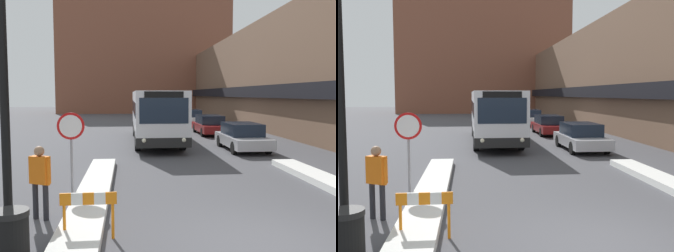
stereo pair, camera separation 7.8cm
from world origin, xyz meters
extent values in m
plane|color=#47474C|center=(0.00, 0.00, 0.00)|extent=(160.00, 160.00, 0.00)
cube|color=brown|center=(10.00, 24.00, 4.32)|extent=(5.00, 60.00, 8.63)
cube|color=black|center=(7.25, 24.00, 3.05)|extent=(0.50, 60.00, 0.90)
cube|color=brown|center=(0.00, 52.69, 8.62)|extent=(26.00, 8.00, 17.25)
cube|color=silver|center=(-3.60, 3.69, 0.11)|extent=(0.90, 10.14, 0.21)
cube|color=silver|center=(-1.01, 15.57, 1.72)|extent=(2.52, 10.88, 2.59)
cube|color=black|center=(-1.01, 15.57, 0.66)|extent=(2.54, 10.90, 0.45)
cube|color=#192333|center=(-1.01, 15.57, 2.09)|extent=(2.55, 10.01, 0.71)
cube|color=#192333|center=(-1.01, 10.12, 2.11)|extent=(2.22, 0.03, 1.17)
cube|color=black|center=(-1.01, 10.12, 2.84)|extent=(1.77, 0.03, 0.28)
sphere|color=#F2EAC6|center=(-1.92, 10.11, 0.78)|extent=(0.20, 0.20, 0.20)
sphere|color=#F2EAC6|center=(-0.11, 10.11, 0.78)|extent=(0.20, 0.20, 0.20)
cylinder|color=black|center=(-2.16, 12.20, 0.50)|extent=(0.28, 1.01, 1.01)
cylinder|color=black|center=(0.13, 12.20, 0.50)|extent=(0.28, 1.01, 1.01)
cylinder|color=black|center=(-2.16, 18.95, 0.50)|extent=(0.28, 1.01, 1.01)
cylinder|color=black|center=(0.13, 18.95, 0.50)|extent=(0.28, 1.01, 1.01)
cube|color=#B7B7BC|center=(3.20, 11.94, 0.50)|extent=(1.84, 4.47, 0.51)
cube|color=#192333|center=(3.20, 12.05, 1.07)|extent=(1.62, 2.46, 0.62)
cylinder|color=black|center=(4.04, 10.55, 0.31)|extent=(0.20, 0.62, 0.62)
cylinder|color=black|center=(2.36, 10.55, 0.31)|extent=(0.20, 0.62, 0.62)
cylinder|color=black|center=(4.04, 13.32, 0.31)|extent=(0.20, 0.62, 0.62)
cylinder|color=black|center=(2.36, 13.32, 0.31)|extent=(0.20, 0.62, 0.62)
cube|color=maroon|center=(3.20, 19.58, 0.49)|extent=(1.83, 4.81, 0.50)
cube|color=#192333|center=(3.20, 19.70, 1.05)|extent=(1.61, 2.65, 0.61)
cylinder|color=black|center=(4.03, 18.09, 0.30)|extent=(0.20, 0.61, 0.61)
cylinder|color=black|center=(2.37, 18.09, 0.30)|extent=(0.20, 0.61, 0.61)
cylinder|color=black|center=(4.03, 21.07, 0.30)|extent=(0.20, 0.61, 0.61)
cylinder|color=black|center=(2.37, 21.07, 0.30)|extent=(0.20, 0.61, 0.61)
cube|color=silver|center=(3.20, 27.53, 0.52)|extent=(1.79, 4.81, 0.53)
cube|color=#192333|center=(3.20, 27.65, 1.11)|extent=(1.57, 2.64, 0.65)
cylinder|color=black|center=(4.01, 26.04, 0.32)|extent=(0.20, 0.64, 0.64)
cylinder|color=black|center=(2.39, 26.04, 0.32)|extent=(0.20, 0.64, 0.64)
cylinder|color=black|center=(4.01, 29.02, 0.32)|extent=(0.20, 0.64, 0.64)
cylinder|color=black|center=(2.39, 29.02, 0.32)|extent=(0.20, 0.64, 0.64)
cylinder|color=gray|center=(-4.22, 4.08, 1.17)|extent=(0.07, 0.07, 2.35)
cylinder|color=red|center=(-4.22, 4.06, 1.97)|extent=(0.76, 0.03, 0.76)
cylinder|color=white|center=(-4.22, 4.04, 1.97)|extent=(0.62, 0.02, 0.62)
cylinder|color=black|center=(-4.83, 0.41, 3.19)|extent=(0.16, 0.16, 6.38)
cylinder|color=#232328|center=(-4.75, 2.09, 0.42)|extent=(0.13, 0.13, 0.83)
cylinder|color=#232328|center=(-4.49, 1.95, 0.42)|extent=(0.13, 0.13, 0.83)
cube|color=orange|center=(-4.62, 2.02, 1.15)|extent=(0.50, 0.40, 0.63)
sphere|color=#9E7556|center=(-4.62, 2.02, 1.57)|extent=(0.23, 0.23, 0.23)
cylinder|color=orange|center=(-4.82, 2.13, 1.12)|extent=(0.10, 0.10, 0.59)
cylinder|color=orange|center=(-4.42, 1.91, 1.12)|extent=(0.10, 0.10, 0.59)
cylinder|color=black|center=(-4.56, -0.32, 0.42)|extent=(0.56, 0.56, 0.85)
cylinder|color=black|center=(-4.56, -0.32, 0.90)|extent=(0.59, 0.59, 0.10)
cylinder|color=orange|center=(-3.88, 0.70, 0.35)|extent=(0.06, 0.06, 0.70)
cylinder|color=orange|center=(-2.94, 0.70, 0.35)|extent=(0.06, 0.06, 0.70)
cube|color=orange|center=(-3.85, 0.70, 0.82)|extent=(0.22, 0.04, 0.24)
cube|color=white|center=(-3.63, 0.70, 0.82)|extent=(0.22, 0.04, 0.24)
cube|color=orange|center=(-3.41, 0.70, 0.82)|extent=(0.22, 0.04, 0.24)
cube|color=white|center=(-3.19, 0.70, 0.82)|extent=(0.22, 0.04, 0.24)
cube|color=orange|center=(-2.97, 0.70, 0.82)|extent=(0.22, 0.04, 0.24)
camera|label=1|loc=(-2.63, -6.57, 2.85)|focal=40.00mm
camera|label=2|loc=(-2.55, -6.58, 2.85)|focal=40.00mm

